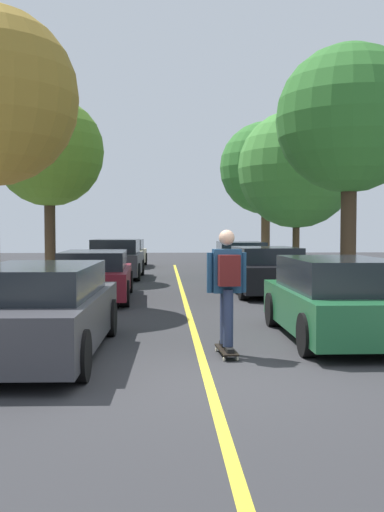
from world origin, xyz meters
The scene contains 15 objects.
ground centered at (0.00, 0.00, 0.00)m, with size 80.00×80.00×0.00m, color #2D2D30.
center_line centered at (0.00, 4.00, 0.00)m, with size 0.12×39.20×0.01m, color gold.
parked_car_left_nearest centered at (-2.36, 1.48, 0.66)m, with size 1.98×4.57×1.33m.
parked_car_left_near centered at (-2.36, 8.50, 0.64)m, with size 2.02×4.69×1.28m.
parked_car_left_far centered at (-2.36, 15.39, 0.71)m, with size 2.06×4.06×1.47m.
parked_car_left_farthest centered at (-2.36, 22.25, 0.66)m, with size 1.90×4.18×1.35m.
parked_car_right_nearest centered at (2.36, 2.56, 0.68)m, with size 1.87×4.16×1.36m.
parked_car_right_near centered at (2.36, 9.52, 0.66)m, with size 2.08×4.08×1.34m.
parked_car_right_far centered at (2.36, 15.31, 0.68)m, with size 2.04×4.50×1.37m.
street_tree_left_near centered at (-4.56, 14.06, 4.55)m, with size 3.84×3.84×6.35m.
street_tree_right_nearest centered at (4.56, 9.05, 4.85)m, with size 4.05×4.05×6.76m.
street_tree_right_near centered at (4.56, 15.62, 4.15)m, with size 4.53×4.53×6.29m.
street_tree_right_far centered at (4.56, 22.61, 4.89)m, with size 4.61×4.61×7.08m.
skateboard centered at (0.37, 1.31, 0.09)m, with size 0.28×0.85×0.10m.
skateboarder centered at (0.37, 1.28, 1.09)m, with size 0.58×0.71×1.73m.
Camera 1 is at (-0.53, -7.31, 1.84)m, focal length 42.07 mm.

